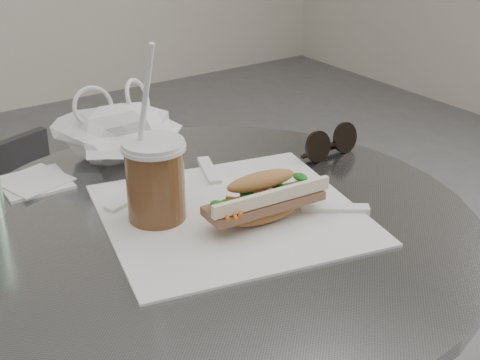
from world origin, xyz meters
TOP-DOWN VIEW (x-y plane):
  - chair_far at (-0.08, 0.77)m, footprint 0.36×0.38m
  - sandwich_paper at (0.03, 0.20)m, footprint 0.42×0.41m
  - banh_mi at (0.05, 0.16)m, footprint 0.22×0.10m
  - iced_coffee at (-0.06, 0.25)m, footprint 0.09×0.09m
  - sunglasses at (0.29, 0.28)m, footprint 0.12×0.03m
  - plastic_bag at (-0.01, 0.46)m, footprint 0.23×0.21m
  - napkin_stack at (-0.17, 0.46)m, footprint 0.12×0.12m

SIDE VIEW (x-z plane):
  - chair_far at x=-0.08m, z-range -0.03..0.62m
  - sandwich_paper at x=0.03m, z-range 0.74..0.74m
  - napkin_stack at x=-0.17m, z-range 0.74..0.75m
  - sunglasses at x=0.29m, z-range 0.73..0.79m
  - banh_mi at x=0.05m, z-range 0.74..0.81m
  - plastic_bag at x=-0.01m, z-range 0.74..0.84m
  - iced_coffee at x=-0.06m, z-range 0.67..0.93m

